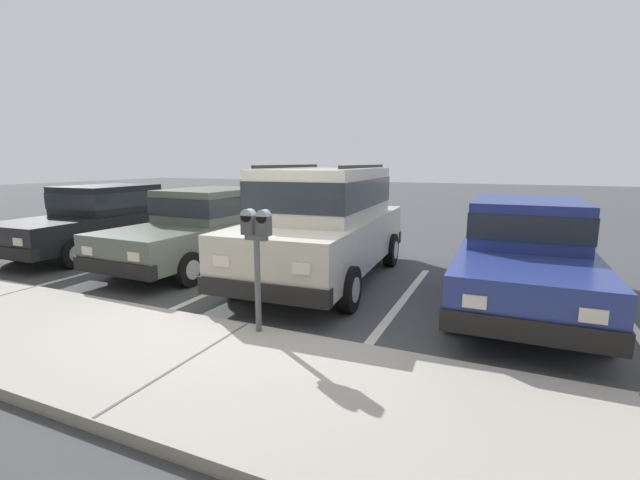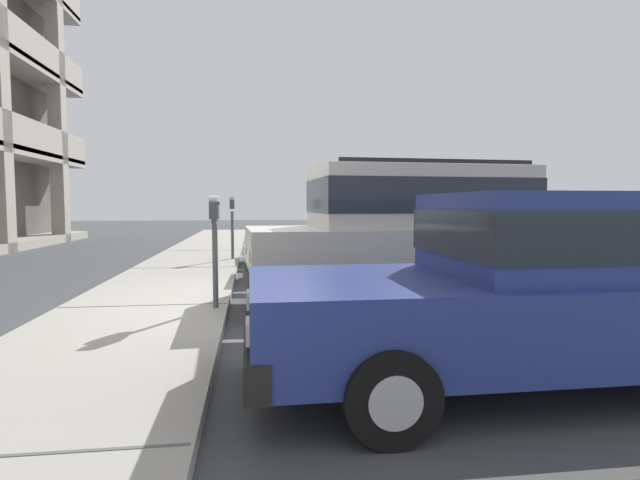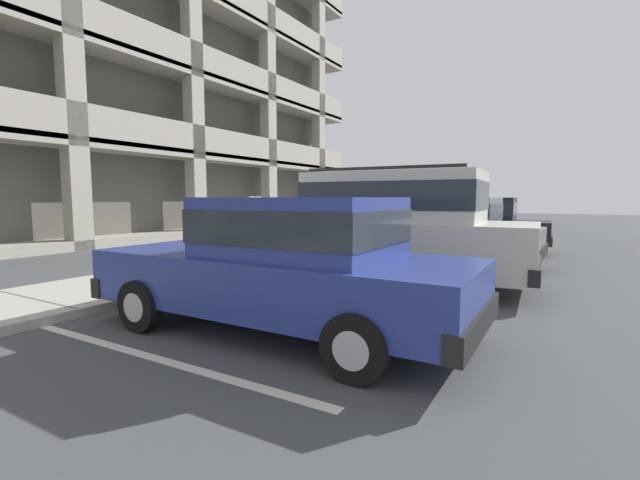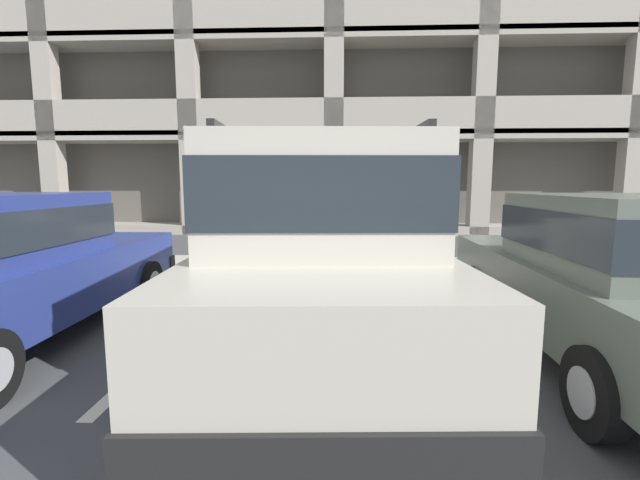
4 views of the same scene
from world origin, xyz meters
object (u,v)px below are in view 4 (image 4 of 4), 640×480
parking_meter_near (306,211)px  silver_suv (320,241)px  dark_hatchback (617,275)px  parking_garage (336,5)px  red_sedan (0,266)px

parking_meter_near → silver_suv: bearing=-82.9°
silver_suv → parking_meter_near: (-0.35, 2.79, 0.11)m
dark_hatchback → parking_garage: (-2.68, 15.04, 8.21)m
dark_hatchback → red_sedan: bearing=-179.9°
red_sedan → dark_hatchback: same height
parking_garage → silver_suv: bearing=-90.1°
silver_suv → red_sedan: bearing=176.6°
parking_garage → red_sedan: bearing=-102.2°
red_sedan → parking_meter_near: size_ratio=3.11×
parking_meter_near → red_sedan: bearing=-135.9°
dark_hatchback → parking_meter_near: (-3.04, 2.94, 0.37)m
red_sedan → dark_hatchback: size_ratio=0.99×
red_sedan → parking_meter_near: (2.86, 2.77, 0.37)m
silver_suv → parking_meter_near: 2.81m
red_sedan → dark_hatchback: 5.90m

